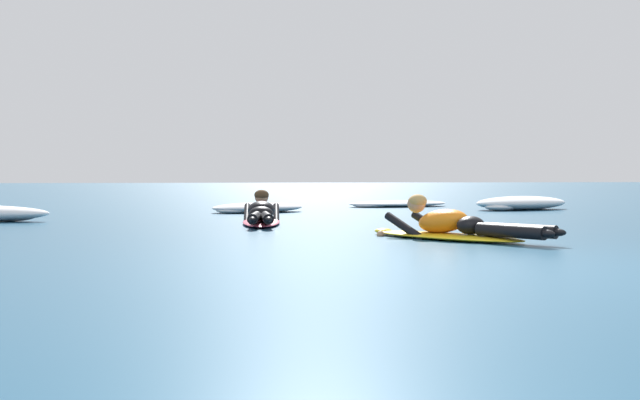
% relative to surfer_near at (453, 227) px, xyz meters
% --- Properties ---
extents(ground_plane, '(120.00, 120.00, 0.00)m').
position_rel_surfer_near_xyz_m(ground_plane, '(-0.39, 7.38, -0.14)').
color(ground_plane, navy).
extents(surfer_near, '(1.69, 2.27, 0.54)m').
position_rel_surfer_near_xyz_m(surfer_near, '(0.00, 0.00, 0.00)').
color(surfer_near, yellow).
rests_on(surfer_near, ground).
extents(surfer_far, '(0.78, 2.68, 0.54)m').
position_rel_surfer_near_xyz_m(surfer_far, '(-1.81, 3.10, -0.00)').
color(surfer_far, '#E54C66').
rests_on(surfer_far, ground).
extents(whitewater_mid_left, '(2.49, 1.80, 0.28)m').
position_rel_surfer_near_xyz_m(whitewater_mid_left, '(3.93, 7.09, -0.01)').
color(whitewater_mid_left, white).
rests_on(whitewater_mid_left, ground).
extents(whitewater_mid_right, '(2.60, 1.67, 0.14)m').
position_rel_surfer_near_xyz_m(whitewater_mid_right, '(1.85, 9.06, -0.07)').
color(whitewater_mid_right, white).
rests_on(whitewater_mid_right, ground).
extents(whitewater_back, '(2.13, 1.67, 0.19)m').
position_rel_surfer_near_xyz_m(whitewater_back, '(-1.52, 6.84, -0.05)').
color(whitewater_back, white).
rests_on(whitewater_back, ground).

